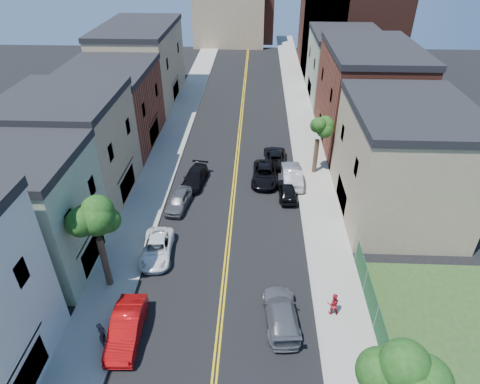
# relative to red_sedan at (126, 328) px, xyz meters

# --- Properties ---
(sidewalk_left) EXTENTS (3.20, 100.00, 0.15)m
(sidewalk_left) POSITION_rel_red_sedan_xyz_m (-2.40, 30.15, -0.73)
(sidewalk_left) COLOR gray
(sidewalk_left) RESTS_ON ground
(sidewalk_right) EXTENTS (3.20, 100.00, 0.15)m
(sidewalk_right) POSITION_rel_red_sedan_xyz_m (13.40, 30.15, -0.73)
(sidewalk_right) COLOR gray
(sidewalk_right) RESTS_ON ground
(curb_left) EXTENTS (0.30, 100.00, 0.15)m
(curb_left) POSITION_rel_red_sedan_xyz_m (-0.65, 30.15, -0.73)
(curb_left) COLOR gray
(curb_left) RESTS_ON ground
(curb_right) EXTENTS (0.30, 100.00, 0.15)m
(curb_right) POSITION_rel_red_sedan_xyz_m (11.65, 30.15, -0.73)
(curb_right) COLOR gray
(curb_right) RESTS_ON ground
(bldg_left_palegrn) EXTENTS (9.00, 8.00, 8.50)m
(bldg_left_palegrn) POSITION_rel_red_sedan_xyz_m (-8.50, 6.15, 3.45)
(bldg_left_palegrn) COLOR gray
(bldg_left_palegrn) RESTS_ON ground
(bldg_left_tan_near) EXTENTS (9.00, 10.00, 9.00)m
(bldg_left_tan_near) POSITION_rel_red_sedan_xyz_m (-8.50, 15.15, 3.70)
(bldg_left_tan_near) COLOR #998466
(bldg_left_tan_near) RESTS_ON ground
(bldg_left_brick) EXTENTS (9.00, 12.00, 8.00)m
(bldg_left_brick) POSITION_rel_red_sedan_xyz_m (-8.50, 26.15, 3.20)
(bldg_left_brick) COLOR brown
(bldg_left_brick) RESTS_ON ground
(bldg_left_tan_far) EXTENTS (9.00, 16.00, 9.50)m
(bldg_left_tan_far) POSITION_rel_red_sedan_xyz_m (-8.50, 40.15, 3.95)
(bldg_left_tan_far) COLOR #998466
(bldg_left_tan_far) RESTS_ON ground
(bldg_right_tan) EXTENTS (9.00, 12.00, 9.00)m
(bldg_right_tan) POSITION_rel_red_sedan_xyz_m (19.50, 14.15, 3.70)
(bldg_right_tan) COLOR #998466
(bldg_right_tan) RESTS_ON ground
(bldg_right_brick) EXTENTS (9.00, 14.00, 10.00)m
(bldg_right_brick) POSITION_rel_red_sedan_xyz_m (19.50, 28.15, 4.20)
(bldg_right_brick) COLOR brown
(bldg_right_brick) RESTS_ON ground
(bldg_right_palegrn) EXTENTS (9.00, 12.00, 8.50)m
(bldg_right_palegrn) POSITION_rel_red_sedan_xyz_m (19.50, 42.15, 3.45)
(bldg_right_palegrn) COLOR gray
(bldg_right_palegrn) RESTS_ON ground
(church) EXTENTS (16.20, 14.20, 22.60)m
(church) POSITION_rel_red_sedan_xyz_m (21.83, 57.21, 6.44)
(church) COLOR #4C2319
(church) RESTS_ON ground
(backdrop_left) EXTENTS (14.00, 8.00, 12.00)m
(backdrop_left) POSITION_rel_red_sedan_xyz_m (1.50, 72.15, 5.20)
(backdrop_left) COLOR #998466
(backdrop_left) RESTS_ON ground
(backdrop_center) EXTENTS (10.00, 8.00, 10.00)m
(backdrop_center) POSITION_rel_red_sedan_xyz_m (5.50, 76.15, 4.20)
(backdrop_center) COLOR brown
(backdrop_center) RESTS_ON ground
(fence_right) EXTENTS (0.04, 15.00, 1.90)m
(fence_right) POSITION_rel_red_sedan_xyz_m (15.00, -0.35, 0.30)
(fence_right) COLOR #143F1E
(fence_right) RESTS_ON sidewalk_right
(tree_left_mid) EXTENTS (5.20, 5.20, 9.29)m
(tree_left_mid) POSITION_rel_red_sedan_xyz_m (-2.38, 4.15, 5.78)
(tree_left_mid) COLOR #39261C
(tree_left_mid) RESTS_ON sidewalk_left
(tree_right_corner) EXTENTS (5.80, 5.80, 10.35)m
(tree_right_corner) POSITION_rel_red_sedan_xyz_m (13.43, -5.85, 6.51)
(tree_right_corner) COLOR #39261C
(tree_right_corner) RESTS_ON sidewalk_right
(tree_right_far) EXTENTS (4.40, 4.40, 8.03)m
(tree_right_far) POSITION_rel_red_sedan_xyz_m (13.42, 20.15, 4.96)
(tree_right_far) COLOR #39261C
(tree_right_far) RESTS_ON sidewalk_right
(red_sedan) EXTENTS (1.90, 4.93, 1.60)m
(red_sedan) POSITION_rel_red_sedan_xyz_m (0.00, 0.00, 0.00)
(red_sedan) COLOR red
(red_sedan) RESTS_ON ground
(white_pickup) EXTENTS (2.52, 4.89, 1.32)m
(white_pickup) POSITION_rel_red_sedan_xyz_m (0.26, 7.29, -0.14)
(white_pickup) COLOR white
(white_pickup) RESTS_ON ground
(grey_car_left) EXTENTS (2.20, 4.33, 1.41)m
(grey_car_left) POSITION_rel_red_sedan_xyz_m (0.82, 13.60, -0.09)
(grey_car_left) COLOR #52555A
(grey_car_left) RESTS_ON ground
(black_car_left) EXTENTS (2.51, 4.88, 1.35)m
(black_car_left) POSITION_rel_red_sedan_xyz_m (1.70, 17.55, -0.12)
(black_car_left) COLOR black
(black_car_left) RESTS_ON ground
(grey_car_right) EXTENTS (2.48, 5.16, 1.45)m
(grey_car_right) POSITION_rel_red_sedan_xyz_m (9.30, 1.54, -0.08)
(grey_car_right) COLOR #5C5E64
(grey_car_right) RESTS_ON ground
(black_car_right) EXTENTS (1.86, 4.12, 1.37)m
(black_car_right) POSITION_rel_red_sedan_xyz_m (10.45, 15.67, -0.11)
(black_car_right) COLOR black
(black_car_right) RESTS_ON ground
(silver_car_right) EXTENTS (1.90, 5.16, 1.69)m
(silver_car_right) POSITION_rel_red_sedan_xyz_m (11.00, 18.24, 0.04)
(silver_car_right) COLOR #B9BAC1
(silver_car_right) RESTS_ON ground
(dark_car_right_far) EXTENTS (2.35, 4.94, 1.36)m
(dark_car_right_far) POSITION_rel_red_sedan_xyz_m (9.53, 22.14, -0.12)
(dark_car_right_far) COLOR black
(dark_car_right_far) RESTS_ON ground
(black_suv_lane) EXTENTS (2.63, 5.26, 1.43)m
(black_suv_lane) POSITION_rel_red_sedan_xyz_m (8.40, 18.42, -0.09)
(black_suv_lane) COLOR black
(black_suv_lane) RESTS_ON ground
(pedestrian_left) EXTENTS (0.52, 0.70, 1.75)m
(pedestrian_left) POSITION_rel_red_sedan_xyz_m (-1.20, -0.68, 0.23)
(pedestrian_left) COLOR #27262E
(pedestrian_left) RESTS_ON sidewalk_left
(pedestrian_right) EXTENTS (0.84, 0.68, 1.63)m
(pedestrian_right) POSITION_rel_red_sedan_xyz_m (12.60, 2.24, 0.16)
(pedestrian_right) COLOR #B31B25
(pedestrian_right) RESTS_ON sidewalk_right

